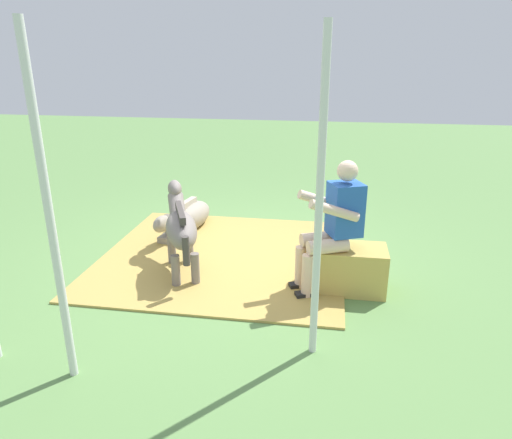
{
  "coord_description": "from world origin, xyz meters",
  "views": [
    {
      "loc": [
        -1.07,
        4.97,
        2.28
      ],
      "look_at": [
        -0.29,
        0.19,
        0.55
      ],
      "focal_mm": 32.71,
      "sensor_mm": 36.0,
      "label": 1
    }
  ],
  "objects_px": {
    "pony_standing": "(181,226)",
    "pony_lying": "(187,218)",
    "hay_bale": "(346,268)",
    "person_seated": "(333,222)",
    "tent_pole_left": "(319,205)",
    "tent_pole_mid": "(50,218)"
  },
  "relations": [
    {
      "from": "hay_bale",
      "to": "tent_pole_left",
      "type": "relative_size",
      "value": 0.31
    },
    {
      "from": "tent_pole_left",
      "to": "pony_lying",
      "type": "bearing_deg",
      "value": -53.56
    },
    {
      "from": "tent_pole_mid",
      "to": "pony_lying",
      "type": "bearing_deg",
      "value": -88.97
    },
    {
      "from": "hay_bale",
      "to": "tent_pole_left",
      "type": "xyz_separation_m",
      "value": [
        0.28,
        1.12,
        1.02
      ]
    },
    {
      "from": "pony_lying",
      "to": "tent_pole_mid",
      "type": "height_order",
      "value": "tent_pole_mid"
    },
    {
      "from": "person_seated",
      "to": "pony_lying",
      "type": "relative_size",
      "value": 0.99
    },
    {
      "from": "hay_bale",
      "to": "pony_lying",
      "type": "bearing_deg",
      "value": -32.69
    },
    {
      "from": "person_seated",
      "to": "hay_bale",
      "type": "bearing_deg",
      "value": -163.98
    },
    {
      "from": "tent_pole_mid",
      "to": "tent_pole_left",
      "type": "bearing_deg",
      "value": -161.64
    },
    {
      "from": "tent_pole_left",
      "to": "tent_pole_mid",
      "type": "bearing_deg",
      "value": 18.36
    },
    {
      "from": "person_seated",
      "to": "tent_pole_left",
      "type": "height_order",
      "value": "tent_pole_left"
    },
    {
      "from": "pony_lying",
      "to": "tent_pole_mid",
      "type": "bearing_deg",
      "value": 91.03
    },
    {
      "from": "person_seated",
      "to": "tent_pole_mid",
      "type": "xyz_separation_m",
      "value": [
        1.88,
        1.66,
        0.51
      ]
    },
    {
      "from": "person_seated",
      "to": "tent_pole_left",
      "type": "xyz_separation_m",
      "value": [
        0.12,
        1.07,
        0.51
      ]
    },
    {
      "from": "pony_lying",
      "to": "tent_pole_mid",
      "type": "xyz_separation_m",
      "value": [
        -0.05,
        3.05,
        1.06
      ]
    },
    {
      "from": "pony_standing",
      "to": "pony_lying",
      "type": "xyz_separation_m",
      "value": [
        0.32,
        -1.2,
        -0.34
      ]
    },
    {
      "from": "hay_bale",
      "to": "pony_standing",
      "type": "xyz_separation_m",
      "value": [
        1.77,
        -0.14,
        0.3
      ]
    },
    {
      "from": "pony_standing",
      "to": "tent_pole_mid",
      "type": "distance_m",
      "value": 2.0
    },
    {
      "from": "hay_bale",
      "to": "pony_standing",
      "type": "height_order",
      "value": "pony_standing"
    },
    {
      "from": "pony_lying",
      "to": "tent_pole_left",
      "type": "xyz_separation_m",
      "value": [
        -1.82,
        2.46,
        1.06
      ]
    },
    {
      "from": "pony_lying",
      "to": "tent_pole_left",
      "type": "distance_m",
      "value": 3.24
    },
    {
      "from": "hay_bale",
      "to": "tent_pole_mid",
      "type": "distance_m",
      "value": 2.84
    }
  ]
}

